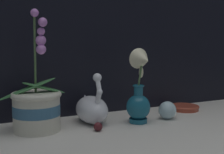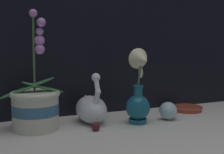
# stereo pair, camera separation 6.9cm
# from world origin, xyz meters

# --- Properties ---
(ground_plane) EXTENTS (2.80, 2.80, 0.00)m
(ground_plane) POSITION_xyz_m (0.00, 0.00, 0.00)
(ground_plane) COLOR beige
(orchid_potted_plant) EXTENTS (0.24, 0.18, 0.44)m
(orchid_potted_plant) POSITION_xyz_m (-0.35, 0.13, 0.09)
(orchid_potted_plant) COLOR beige
(orchid_potted_plant) RESTS_ON ground_plane
(swan_figurine) EXTENTS (0.12, 0.20, 0.21)m
(swan_figurine) POSITION_xyz_m (-0.13, 0.14, 0.06)
(swan_figurine) COLOR white
(swan_figurine) RESTS_ON ground_plane
(blue_vase) EXTENTS (0.10, 0.12, 0.30)m
(blue_vase) POSITION_xyz_m (0.04, 0.05, 0.12)
(blue_vase) COLOR #195B75
(blue_vase) RESTS_ON ground_plane
(glass_sphere) EXTENTS (0.08, 0.08, 0.08)m
(glass_sphere) POSITION_xyz_m (0.18, 0.06, 0.04)
(glass_sphere) COLOR silver
(glass_sphere) RESTS_ON ground_plane
(amber_dish) EXTENTS (0.14, 0.14, 0.02)m
(amber_dish) POSITION_xyz_m (0.35, 0.17, 0.01)
(amber_dish) COLOR #A8422D
(amber_dish) RESTS_ON ground_plane
(glass_bauble) EXTENTS (0.03, 0.03, 0.03)m
(glass_bauble) POSITION_xyz_m (-0.15, 0.02, 0.02)
(glass_bauble) COLOR #4C191E
(glass_bauble) RESTS_ON ground_plane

